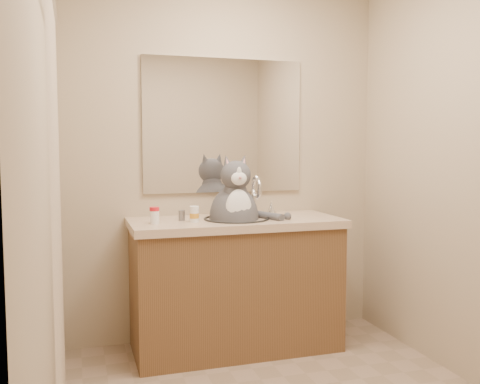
{
  "coord_description": "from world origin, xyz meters",
  "views": [
    {
      "loc": [
        -0.98,
        -2.27,
        1.32
      ],
      "look_at": [
        -0.07,
        0.65,
        1.05
      ],
      "focal_mm": 40.0,
      "sensor_mm": 36.0,
      "label": 1
    }
  ],
  "objects_px": {
    "cat": "(235,213)",
    "pill_bottle_redcap": "(154,215)",
    "pill_bottle_orange": "(194,214)",
    "grey_canister": "(182,215)"
  },
  "relations": [
    {
      "from": "cat",
      "to": "pill_bottle_redcap",
      "type": "xyz_separation_m",
      "value": [
        -0.52,
        -0.04,
        0.01
      ]
    },
    {
      "from": "pill_bottle_redcap",
      "to": "pill_bottle_orange",
      "type": "distance_m",
      "value": 0.24
    },
    {
      "from": "grey_canister",
      "to": "pill_bottle_orange",
      "type": "bearing_deg",
      "value": -56.44
    },
    {
      "from": "cat",
      "to": "pill_bottle_orange",
      "type": "relative_size",
      "value": 6.39
    },
    {
      "from": "pill_bottle_redcap",
      "to": "pill_bottle_orange",
      "type": "relative_size",
      "value": 1.02
    },
    {
      "from": "cat",
      "to": "pill_bottle_orange",
      "type": "height_order",
      "value": "cat"
    },
    {
      "from": "grey_canister",
      "to": "cat",
      "type": "bearing_deg",
      "value": -7.17
    },
    {
      "from": "pill_bottle_redcap",
      "to": "grey_canister",
      "type": "relative_size",
      "value": 1.55
    },
    {
      "from": "cat",
      "to": "grey_canister",
      "type": "xyz_separation_m",
      "value": [
        -0.33,
        0.04,
        -0.01
      ]
    },
    {
      "from": "cat",
      "to": "grey_canister",
      "type": "distance_m",
      "value": 0.34
    }
  ]
}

